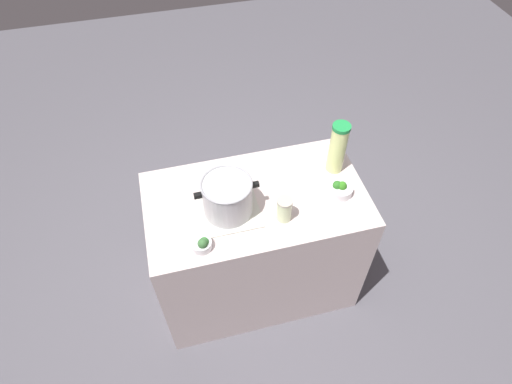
# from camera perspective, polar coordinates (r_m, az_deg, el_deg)

# --- Properties ---
(ground_plane) EXTENTS (8.00, 8.00, 0.00)m
(ground_plane) POSITION_cam_1_polar(r_m,az_deg,el_deg) (3.05, 0.00, -11.70)
(ground_plane) COLOR #56535B
(counter_slab) EXTENTS (1.19, 0.68, 0.90)m
(counter_slab) POSITION_cam_1_polar(r_m,az_deg,el_deg) (2.66, 0.00, -7.02)
(counter_slab) COLOR beige
(counter_slab) RESTS_ON ground_plane
(dish_cloth) EXTENTS (0.32, 0.30, 0.01)m
(dish_cloth) POSITION_cam_1_polar(r_m,az_deg,el_deg) (2.25, -3.67, -2.38)
(dish_cloth) COLOR beige
(dish_cloth) RESTS_ON counter_slab
(cooking_pot) EXTENTS (0.33, 0.26, 0.21)m
(cooking_pot) POSITION_cam_1_polar(r_m,az_deg,el_deg) (2.16, -3.81, -0.59)
(cooking_pot) COLOR #B7B7BC
(cooking_pot) RESTS_ON dish_cloth
(lemonade_pitcher) EXTENTS (0.10, 0.10, 0.32)m
(lemonade_pitcher) POSITION_cam_1_polar(r_m,az_deg,el_deg) (2.37, 10.73, 5.75)
(lemonade_pitcher) COLOR #DEEE91
(lemonade_pitcher) RESTS_ON counter_slab
(mason_jar) EXTENTS (0.08, 0.08, 0.14)m
(mason_jar) POSITION_cam_1_polar(r_m,az_deg,el_deg) (2.16, 3.76, -2.30)
(mason_jar) COLOR beige
(mason_jar) RESTS_ON counter_slab
(broccoli_bowl_front) EXTENTS (0.10, 0.10, 0.08)m
(broccoli_bowl_front) POSITION_cam_1_polar(r_m,az_deg,el_deg) (2.10, -7.15, -6.83)
(broccoli_bowl_front) COLOR silver
(broccoli_bowl_front) RESTS_ON counter_slab
(broccoli_bowl_center) EXTENTS (0.13, 0.13, 0.09)m
(broccoli_bowl_center) POSITION_cam_1_polar(r_m,az_deg,el_deg) (2.34, 11.08, 0.41)
(broccoli_bowl_center) COLOR silver
(broccoli_bowl_center) RESTS_ON counter_slab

